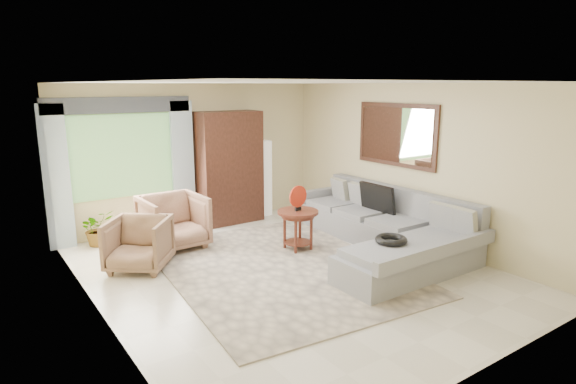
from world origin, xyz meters
TOP-DOWN VIEW (x-y plane):
  - ground at (0.00, 0.00)m, footprint 6.00×6.00m
  - area_rug at (-0.04, 0.16)m, footprint 3.37×4.27m
  - sectional_sofa at (1.78, -0.18)m, footprint 2.30×3.46m
  - tv_screen at (2.05, 0.32)m, footprint 0.14×0.74m
  - garden_hose at (1.00, -0.99)m, footprint 0.43×0.43m
  - coffee_table at (0.65, 0.65)m, footprint 0.65×0.65m
  - red_disc at (0.65, 0.65)m, footprint 0.34×0.06m
  - armchair_left at (-1.68, 1.28)m, footprint 1.13×1.14m
  - armchair_right at (-0.92, 1.87)m, footprint 0.95×0.98m
  - potted_plant at (-1.90, 2.71)m, footprint 0.62×0.58m
  - armoire at (0.55, 2.72)m, footprint 1.20×0.55m
  - floor_lamp at (1.35, 2.78)m, footprint 0.24×0.24m
  - window at (-1.35, 2.97)m, footprint 1.80×0.04m
  - curtain_left at (-2.40, 2.88)m, footprint 0.40×0.08m
  - curtain_right at (-0.30, 2.88)m, footprint 0.40×0.08m
  - valance at (-1.35, 2.90)m, footprint 2.40×0.12m
  - wall_mirror at (2.46, 0.35)m, footprint 0.05×1.70m

SIDE VIEW (x-z plane):
  - ground at x=0.00m, z-range 0.00..0.00m
  - area_rug at x=-0.04m, z-range 0.00..0.02m
  - sectional_sofa at x=1.78m, z-range -0.17..0.73m
  - potted_plant at x=-1.90m, z-range 0.00..0.58m
  - coffee_table at x=0.65m, z-range 0.02..0.66m
  - armchair_left at x=-1.68m, z-range 0.00..0.74m
  - armchair_right at x=-0.92m, z-range 0.00..0.87m
  - garden_hose at x=1.00m, z-range 0.50..0.59m
  - tv_screen at x=2.05m, z-range 0.48..0.96m
  - floor_lamp at x=1.35m, z-range 0.00..1.50m
  - red_disc at x=0.65m, z-range 0.71..1.05m
  - armoire at x=0.55m, z-range 0.00..2.10m
  - curtain_left at x=-2.40m, z-range 0.00..2.30m
  - curtain_right at x=-0.30m, z-range 0.00..2.30m
  - window at x=-1.35m, z-range 0.70..2.10m
  - wall_mirror at x=2.46m, z-range 1.22..2.27m
  - valance at x=-1.35m, z-range 2.12..2.38m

